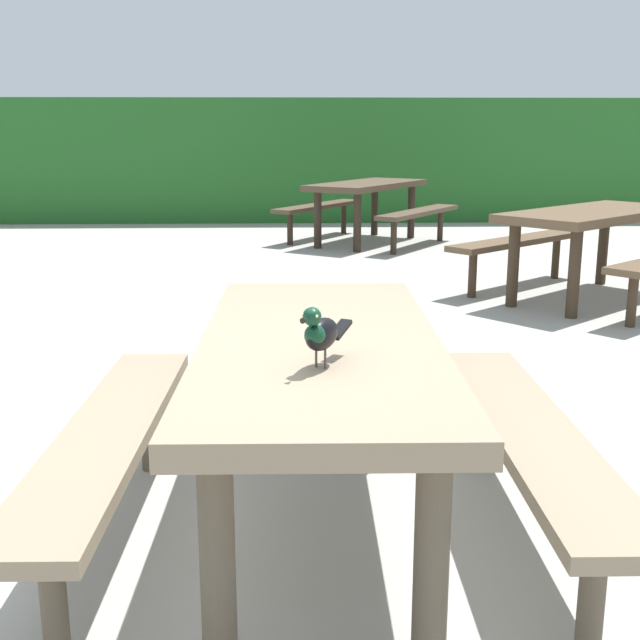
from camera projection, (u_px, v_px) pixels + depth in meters
name	position (u px, v px, depth m)	size (l,w,h in m)	color
ground_plane	(229.00, 571.00, 2.60)	(60.00, 60.00, 0.00)	#A3A099
hedge_wall	(278.00, 159.00, 12.55)	(28.00, 1.71, 1.80)	#235B23
picnic_table_foreground	(320.00, 391.00, 2.63)	(1.71, 1.81, 0.74)	#84725B
bird_grackle	(320.00, 332.00, 2.22)	(0.16, 0.26, 0.18)	black
picnic_table_mid_left	(592.00, 233.00, 6.56)	(2.39, 2.39, 0.74)	brown
picnic_table_mid_right	(367.00, 198.00, 9.80)	(2.35, 2.36, 0.74)	#473828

